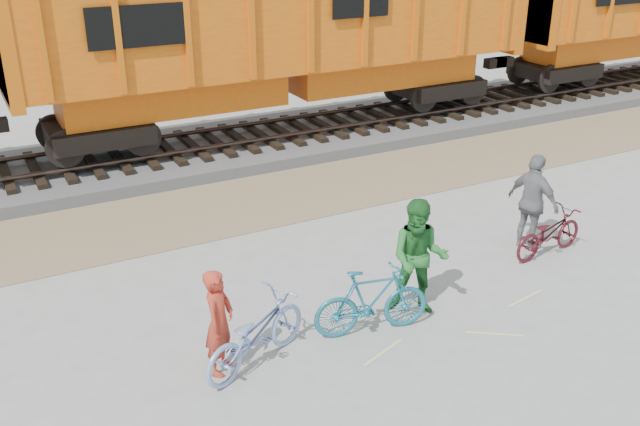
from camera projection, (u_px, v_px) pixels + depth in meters
The scene contains 11 objects.
ground at pixel (408, 311), 11.75m from camera, with size 120.00×120.00×0.00m, color #9E9E99.
gravel_strip at pixel (271, 198), 16.19m from camera, with size 120.00×3.00×0.02m, color #867153.
ballast_bed at pixel (216, 149), 18.97m from camera, with size 120.00×4.00×0.30m, color slate.
track at pixel (215, 138), 18.84m from camera, with size 120.00×2.60×0.24m.
hopper_car_center at pixel (283, 34), 18.71m from camera, with size 14.00×3.13×4.65m.
bicycle_blue at pixel (256, 333), 10.21m from camera, with size 0.69×1.98×1.04m, color #85A2DB.
bicycle_teal at pixel (372, 301), 10.96m from camera, with size 0.52×1.85×1.11m, color #1F6B83.
bicycle_maroon at pixel (549, 233), 13.47m from camera, with size 0.60×1.71×0.90m, color #4A1119.
person_solo at pixel (219, 322), 9.96m from camera, with size 0.59×0.38×1.61m, color #AC3220.
person_man at pixel (419, 257), 11.39m from camera, with size 0.95×0.74×1.96m, color #216527.
person_woman at pixel (533, 202), 13.55m from camera, with size 1.12×0.46×1.91m, color slate.
Camera 1 is at (-6.04, -8.24, 6.19)m, focal length 40.00 mm.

